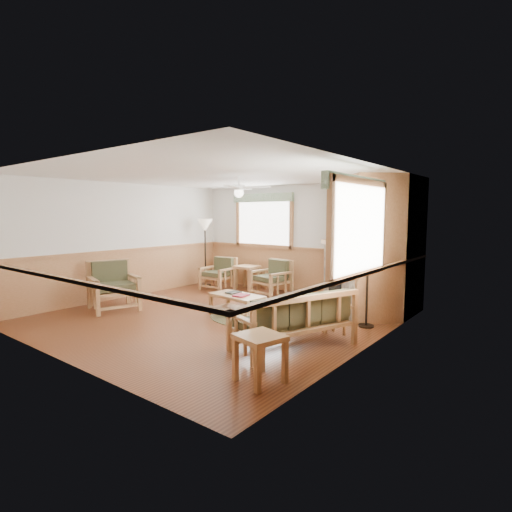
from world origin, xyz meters
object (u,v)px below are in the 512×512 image
Objects in this scene: armchair_left at (114,286)px; footstool at (296,308)px; armchair_back_left at (218,273)px; end_table_sofa at (260,358)px; sofa at (294,320)px; floor_lamp_right at (367,278)px; armchair_back_right at (271,278)px; end_table_chairs at (247,277)px; coffee_table at (237,306)px; floor_lamp_left at (205,252)px.

armchair_left is 3.80m from footstool.
end_table_sofa is at bearing -45.27° from armchair_back_left.
sofa is 1.06× the size of floor_lamp_right.
armchair_back_right is 1.39× the size of end_table_chairs.
armchair_left is 2.00× the size of footstool.
floor_lamp_left is at bearing 150.56° from coffee_table.
floor_lamp_left reaches higher than armchair_left.
floor_lamp_right is at bearing -172.29° from sofa.
armchair_back_left is 4.63m from floor_lamp_right.
end_table_chairs reaches higher than coffee_table.
footstool is at bearing -44.91° from armchair_left.
coffee_table is 0.62× the size of floor_lamp_right.
floor_lamp_left is 1.05× the size of floor_lamp_right.
end_table_chairs is (0.76, 3.45, -0.19)m from armchair_left.
sofa reaches higher than end_table_sofa.
armchair_left reaches higher than armchair_back_left.
end_table_chairs is at bearing 130.82° from coffee_table.
end_table_chairs is 1.39m from floor_lamp_left.
floor_lamp_left is (-1.21, -0.33, 0.61)m from end_table_chairs.
sofa is 2.03m from coffee_table.
footstool is (3.39, 1.70, -0.28)m from armchair_left.
coffee_table is (-1.83, 0.84, -0.21)m from sofa.
footstool is at bearing -127.76° from sofa.
armchair_back_right is 0.86× the size of armchair_left.
armchair_left is 0.92× the size of coffee_table.
coffee_table is 0.59× the size of floor_lamp_left.
footstool is at bearing -31.32° from armchair_back_right.
armchair_left is 2.66m from coffee_table.
floor_lamp_right is at bearing -20.40° from end_table_chairs.
floor_lamp_right is (1.26, 0.30, 0.66)m from footstool.
armchair_left reaches higher than end_table_chairs.
end_table_sofa is at bearing 36.61° from sofa.
footstool is at bearing -20.35° from floor_lamp_left.
floor_lamp_right reaches higher than armchair_back_left.
floor_lamp_right is (2.90, -1.18, 0.45)m from armchair_back_right.
floor_lamp_right is (3.89, -1.45, 0.57)m from end_table_chairs.
armchair_back_right is at bearing 124.13° from end_table_sofa.
armchair_back_left is at bearing 167.62° from floor_lamp_right.
end_table_sofa is at bearing -38.63° from coffee_table.
end_table_sofa is (2.82, -4.16, -0.14)m from armchair_back_right.
armchair_back_left is at bearing 158.29° from footstool.
floor_lamp_right reaches higher than armchair_back_right.
footstool is at bearing 35.45° from coffee_table.
armchair_left reaches higher than armchair_back_right.
armchair_back_right is 1.50× the size of end_table_sofa.
floor_lamp_right reaches higher than armchair_left.
floor_lamp_left is (-2.84, 1.99, 0.71)m from coffee_table.
end_table_sofa is at bearing -49.32° from end_table_chairs.
sofa is 2.15× the size of armchair_back_right.
armchair_back_left is (-4.07, 2.70, -0.01)m from sofa.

